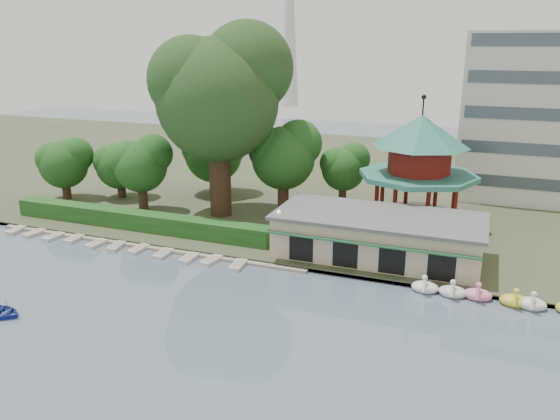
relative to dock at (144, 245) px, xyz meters
The scene contains 12 objects.
ground_plane 20.97m from the dock, 55.10° to the right, with size 220.00×220.00×0.00m, color slate.
shore 36.81m from the dock, 70.97° to the left, with size 220.00×70.00×0.40m, color #424930.
embankment 12.00m from the dock, ahead, with size 220.00×0.60×0.30m, color gray.
dock is the anchor object (origin of this frame).
boathouse 22.62m from the dock, 12.24° to the left, with size 18.60×9.39×3.90m.
pavilion 29.14m from the dock, 31.66° to the left, with size 12.40×12.40×13.50m.
hedge 4.61m from the dock, 132.27° to the left, with size 30.00×2.00×1.80m, color #22531D.
lamp_post 13.99m from the dock, ahead, with size 0.36×0.36×4.28m.
big_tree 18.23m from the dock, 73.90° to the left, with size 14.56×13.56×21.09m.
small_trees 15.77m from the dock, 96.44° to the left, with size 39.02×16.82×10.47m.
swan_boats 35.07m from the dock, ahead, with size 18.25×2.02×1.92m.
moored_rowboats 2.51m from the dock, 145.47° to the right, with size 27.12×2.74×0.36m.
Camera 1 is at (18.45, -24.72, 19.06)m, focal length 35.00 mm.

